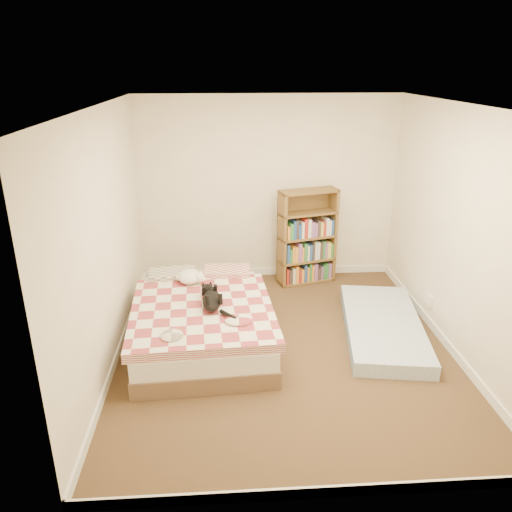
{
  "coord_description": "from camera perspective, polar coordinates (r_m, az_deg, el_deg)",
  "views": [
    {
      "loc": [
        -0.62,
        -4.61,
        2.85
      ],
      "look_at": [
        -0.28,
        0.3,
        0.95
      ],
      "focal_mm": 35.0,
      "sensor_mm": 36.0,
      "label": 1
    }
  ],
  "objects": [
    {
      "name": "room",
      "position": [
        4.94,
        3.5,
        1.52
      ],
      "size": [
        3.51,
        4.01,
        2.51
      ],
      "color": "#49381F",
      "rests_on": "ground"
    },
    {
      "name": "bed",
      "position": [
        5.52,
        -6.11,
        -7.23
      ],
      "size": [
        1.56,
        2.07,
        0.53
      ],
      "rotation": [
        0.0,
        0.0,
        0.06
      ],
      "color": "brown",
      "rests_on": "room"
    },
    {
      "name": "bookshelf",
      "position": [
        6.87,
        5.79,
        1.01
      ],
      "size": [
        0.85,
        0.47,
        1.31
      ],
      "rotation": [
        0.0,
        0.0,
        0.27
      ],
      "color": "brown",
      "rests_on": "room"
    },
    {
      "name": "floor_mattress",
      "position": [
        5.86,
        14.29,
        -7.78
      ],
      "size": [
        1.1,
        1.92,
        0.16
      ],
      "primitive_type": "cube",
      "rotation": [
        0.0,
        0.0,
        -0.16
      ],
      "color": "#789BC8",
      "rests_on": "room"
    },
    {
      "name": "black_cat",
      "position": [
        5.26,
        -5.05,
        -4.89
      ],
      "size": [
        0.29,
        0.74,
        0.17
      ],
      "rotation": [
        0.0,
        0.0,
        0.2
      ],
      "color": "black",
      "rests_on": "bed"
    },
    {
      "name": "white_dog",
      "position": [
        5.81,
        -7.49,
        -2.38
      ],
      "size": [
        0.35,
        0.37,
        0.15
      ],
      "rotation": [
        0.0,
        0.0,
        0.31
      ],
      "color": "white",
      "rests_on": "bed"
    }
  ]
}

